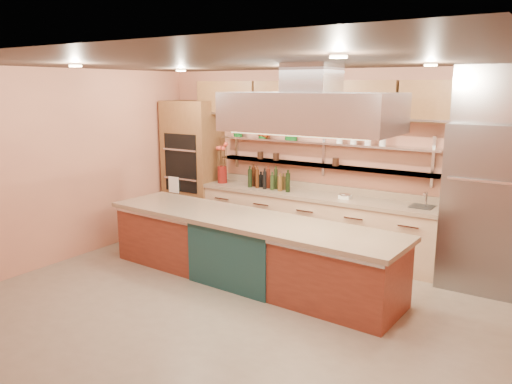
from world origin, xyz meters
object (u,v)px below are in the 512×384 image
Objects in this scene: green_canister at (293,134)px; flower_vase at (222,174)px; refrigerator at (485,208)px; copper_kettle at (265,134)px; island at (247,249)px; kitchen_scale at (345,196)px.

flower_vase is at bearing -169.85° from green_canister.
refrigerator is 4.13m from flower_vase.
refrigerator is 3.49m from copper_kettle.
refrigerator is at bearing -3.86° from copper_kettle.
island is 14.37× the size of flower_vase.
refrigerator reaches higher than island.
island is at bearing -150.91° from refrigerator.
refrigerator is 3.00m from green_canister.
flower_vase is 1.57× the size of copper_kettle.
refrigerator is 12.03× the size of green_canister.
island is at bearing -44.41° from flower_vase.
refrigerator is at bearing -4.54° from green_canister.
refrigerator is 11.42× the size of copper_kettle.
copper_kettle is 0.51m from green_canister.
kitchen_scale is (0.74, 1.47, 0.54)m from island.
refrigerator is 7.29× the size of flower_vase.
kitchen_scale is 0.89× the size of copper_kettle.
island is 2.19m from green_canister.
green_canister is at bearing 0.00° from copper_kettle.
refrigerator is 0.51× the size of island.
green_canister is (-0.27, 1.69, 1.37)m from island.
kitchen_scale is 0.94× the size of green_canister.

